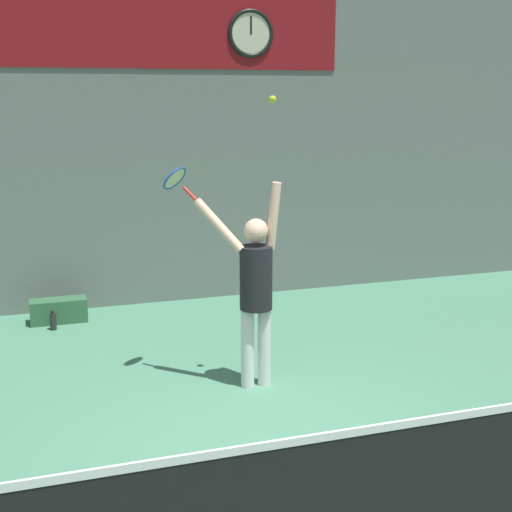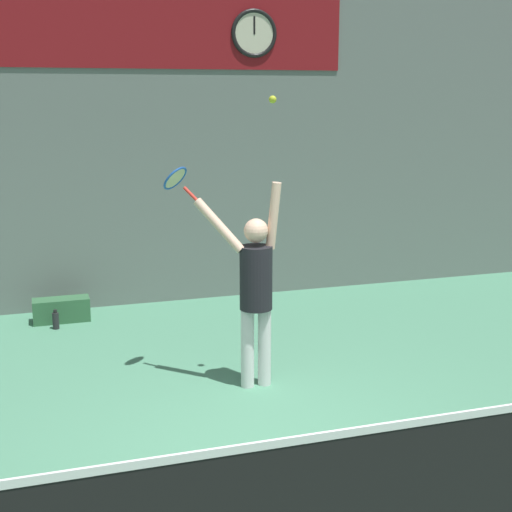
# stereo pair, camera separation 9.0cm
# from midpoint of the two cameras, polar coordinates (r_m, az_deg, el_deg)

# --- Properties ---
(ground_plane) EXTENTS (18.00, 18.00, 0.00)m
(ground_plane) POSITION_cam_midpoint_polar(r_m,az_deg,el_deg) (5.74, 2.30, -16.76)
(ground_plane) COLOR #4C8C6B
(back_wall) EXTENTS (18.00, 0.10, 5.00)m
(back_wall) POSITION_cam_midpoint_polar(r_m,az_deg,el_deg) (9.74, -7.42, 10.73)
(back_wall) COLOR slate
(back_wall) RESTS_ON ground_plane
(sponsor_banner) EXTENTS (5.06, 0.02, 0.95)m
(sponsor_banner) POSITION_cam_midpoint_polar(r_m,az_deg,el_deg) (9.71, -7.56, 17.42)
(sponsor_banner) COLOR maroon
(scoreboard_clock) EXTENTS (0.64, 0.06, 0.64)m
(scoreboard_clock) POSITION_cam_midpoint_polar(r_m,az_deg,el_deg) (10.00, 0.12, 17.39)
(scoreboard_clock) COLOR beige
(court_net) EXTENTS (7.99, 0.07, 1.06)m
(court_net) POSITION_cam_midpoint_polar(r_m,az_deg,el_deg) (4.48, 8.12, -18.70)
(court_net) COLOR #333333
(court_net) RESTS_ON ground_plane
(tennis_player) EXTENTS (0.81, 0.50, 2.03)m
(tennis_player) POSITION_cam_midpoint_polar(r_m,az_deg,el_deg) (6.89, 0.30, -2.28)
(tennis_player) COLOR white
(tennis_player) RESTS_ON ground_plane
(tennis_racket) EXTENTS (0.37, 0.38, 0.34)m
(tennis_racket) POSITION_cam_midpoint_polar(r_m,az_deg,el_deg) (6.98, -6.01, 6.10)
(tennis_racket) COLOR red
(tennis_ball) EXTENTS (0.07, 0.07, 0.07)m
(tennis_ball) POSITION_cam_midpoint_polar(r_m,az_deg,el_deg) (6.62, 1.74, 12.41)
(tennis_ball) COLOR #CCDB2D
(water_bottle) EXTENTS (0.08, 0.08, 0.25)m
(water_bottle) POSITION_cam_midpoint_polar(r_m,az_deg,el_deg) (9.16, -15.46, -4.98)
(water_bottle) COLOR #262628
(water_bottle) RESTS_ON ground_plane
(equipment_bag) EXTENTS (0.70, 0.28, 0.30)m
(equipment_bag) POSITION_cam_midpoint_polar(r_m,az_deg,el_deg) (9.43, -15.04, -4.18)
(equipment_bag) COLOR #33663F
(equipment_bag) RESTS_ON ground_plane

